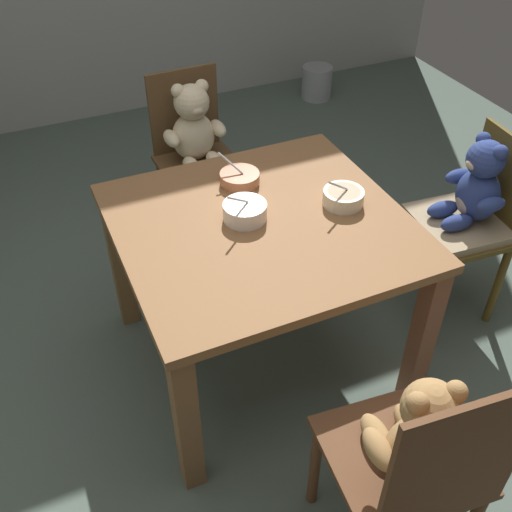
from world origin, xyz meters
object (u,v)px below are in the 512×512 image
Objects in this scene: metal_pail at (317,82)px; porridge_bowl_terracotta_far_center at (240,178)px; teddy_chair_near_right at (471,204)px; teddy_chair_near_front at (417,449)px; porridge_bowl_cream_near_right at (343,197)px; porridge_bowl_white_center at (245,211)px; teddy_chair_far_center at (195,138)px; dining_table at (261,247)px.

porridge_bowl_terracotta_far_center is at bearing -126.69° from metal_pail.
teddy_chair_near_front is at bearing 49.04° from teddy_chair_near_right.
porridge_bowl_terracotta_far_center is 0.65× the size of metal_pail.
porridge_bowl_cream_near_right reaches higher than metal_pail.
teddy_chair_near_right reaches higher than porridge_bowl_white_center.
porridge_bowl_terracotta_far_center is (-0.02, 1.19, 0.17)m from teddy_chair_near_front.
teddy_chair_near_right is at bearing 40.34° from teddy_chair_far_center.
teddy_chair_near_right is 0.64m from porridge_bowl_cream_near_right.
porridge_bowl_cream_near_right is at bearing 1.25° from teddy_chair_near_right.
dining_table is 1.09× the size of teddy_chair_near_front.
porridge_bowl_cream_near_right is 0.67× the size of metal_pail.
porridge_bowl_terracotta_far_center is (-0.91, 0.32, 0.17)m from teddy_chair_near_right.
teddy_chair_near_front is at bearing -89.22° from porridge_bowl_terracotta_far_center.
teddy_chair_near_front is 3.93× the size of metal_pail.
porridge_bowl_white_center is (-0.11, -0.88, 0.17)m from teddy_chair_far_center.
metal_pail is (1.43, 2.15, -0.47)m from dining_table.
teddy_chair_near_front is 0.99m from porridge_bowl_white_center.
teddy_chair_far_center reaches higher than porridge_bowl_white_center.
porridge_bowl_white_center is at bearing 138.18° from dining_table.
dining_table is at bearing 1.25° from teddy_chair_near_right.
porridge_bowl_white_center reaches higher than dining_table.
teddy_chair_near_right is 0.99× the size of teddy_chair_far_center.
metal_pail is (1.11, 2.17, -0.62)m from porridge_bowl_cream_near_right.
teddy_chair_near_front is 0.97m from porridge_bowl_cream_near_right.
metal_pail is at bearing 63.00° from porridge_bowl_cream_near_right.
porridge_bowl_white_center is at bearing -108.18° from porridge_bowl_terracotta_far_center.
teddy_chair_near_right reaches higher than porridge_bowl_terracotta_far_center.
dining_table reaches higher than metal_pail.
teddy_chair_far_center reaches higher than metal_pail.
porridge_bowl_terracotta_far_center is 2.43m from metal_pail.
teddy_chair_far_center reaches higher than porridge_bowl_cream_near_right.
dining_table is 0.94m from teddy_chair_near_right.
teddy_chair_near_right reaches higher than dining_table.
porridge_bowl_terracotta_far_center is (-0.03, -0.65, 0.16)m from teddy_chair_far_center.
teddy_chair_near_front is 1.08× the size of teddy_chair_far_center.
porridge_bowl_cream_near_right is (-0.61, 0.04, 0.18)m from teddy_chair_near_right.
dining_table is at bearing -41.82° from porridge_bowl_white_center.
porridge_bowl_white_center reaches higher than porridge_bowl_terracotta_far_center.
teddy_chair_near_front is 5.83× the size of porridge_bowl_white_center.
metal_pail is at bearing 53.31° from porridge_bowl_terracotta_far_center.
dining_table is 0.93m from teddy_chair_near_front.
porridge_bowl_cream_near_right is 1.00× the size of porridge_bowl_white_center.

